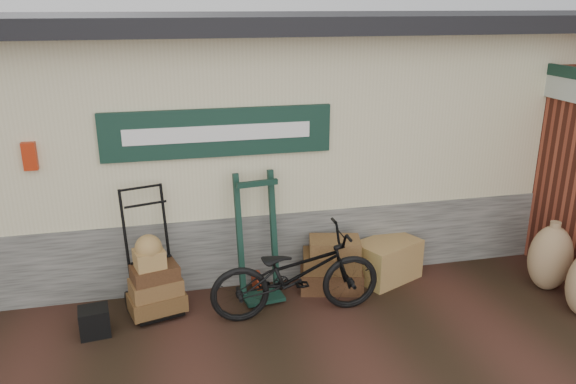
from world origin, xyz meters
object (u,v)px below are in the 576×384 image
object	(u,v)px
green_barrow	(258,237)
black_trunk	(95,322)
bicycle	(296,269)
porter_trolley	(149,251)
wicker_hamper	(387,260)
suitcase_stack	(332,263)

from	to	relation	value
green_barrow	black_trunk	xyz separation A→B (m)	(-1.84, -0.45, -0.60)
green_barrow	black_trunk	distance (m)	1.99
green_barrow	bicycle	distance (m)	0.64
green_barrow	bicycle	size ratio (longest dim) A/B	0.78
black_trunk	green_barrow	bearing A→B (deg)	13.75
porter_trolley	black_trunk	distance (m)	0.93
green_barrow	bicycle	bearing A→B (deg)	-65.44
green_barrow	wicker_hamper	distance (m)	1.73
green_barrow	suitcase_stack	xyz separation A→B (m)	(0.89, -0.04, -0.42)
porter_trolley	bicycle	size ratio (longest dim) A/B	0.76
porter_trolley	black_trunk	size ratio (longest dim) A/B	4.74
green_barrow	suitcase_stack	size ratio (longest dim) A/B	2.00
wicker_hamper	suitcase_stack	bearing A→B (deg)	-173.42
green_barrow	bicycle	xyz separation A→B (m)	(0.33, -0.52, -0.19)
suitcase_stack	black_trunk	xyz separation A→B (m)	(-2.73, -0.42, -0.18)
bicycle	suitcase_stack	bearing A→B (deg)	-49.97
porter_trolley	wicker_hamper	bearing A→B (deg)	-12.86
porter_trolley	suitcase_stack	world-z (taller)	porter_trolley
wicker_hamper	black_trunk	size ratio (longest dim) A/B	2.54
wicker_hamper	bicycle	world-z (taller)	bicycle
suitcase_stack	wicker_hamper	xyz separation A→B (m)	(0.77, 0.09, -0.08)
porter_trolley	bicycle	distance (m)	1.64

